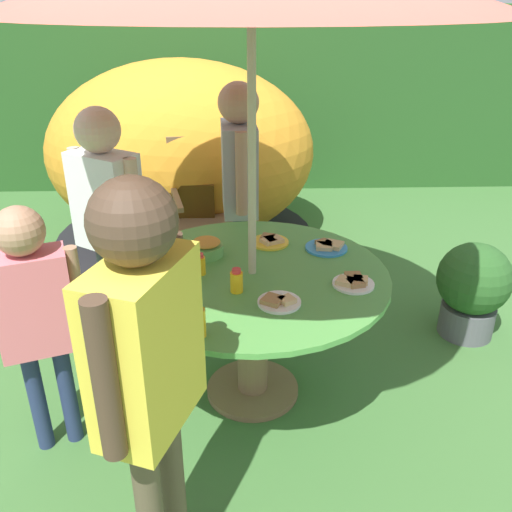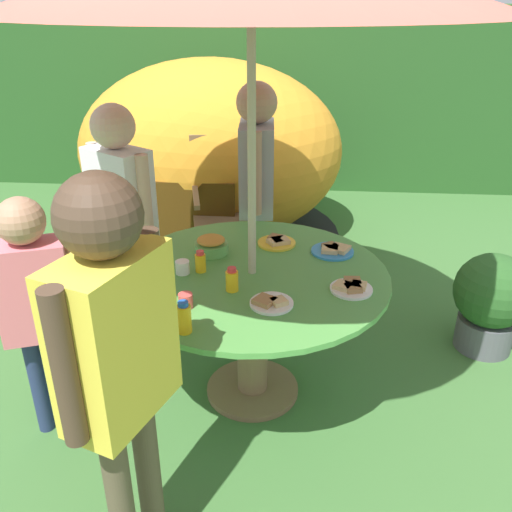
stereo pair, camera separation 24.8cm
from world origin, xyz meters
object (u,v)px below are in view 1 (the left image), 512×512
(juice_bottle_near_right, at_px, (144,290))
(plate_back_edge, at_px, (279,301))
(child_in_yellow_shirt, at_px, (146,347))
(plate_far_right, at_px, (327,247))
(juice_bottle_near_left, at_px, (200,265))
(juice_bottle_center_back, at_px, (198,322))
(potted_plant, at_px, (473,287))
(child_in_pink_shirt, at_px, (34,303))
(dome_tent, at_px, (181,153))
(cup_far, at_px, (182,271))
(child_in_white_shirt, at_px, (106,202))
(juice_bottle_far_left, at_px, (237,281))
(wooden_chair, at_px, (208,206))
(child_in_grey_shirt, at_px, (239,169))
(plate_center_front, at_px, (270,241))
(garden_table, at_px, (252,304))
(plate_mid_right, at_px, (353,282))
(cup_near, at_px, (194,305))
(snack_bowl, at_px, (206,247))

(juice_bottle_near_right, bearing_deg, plate_back_edge, -3.84)
(child_in_yellow_shirt, distance_m, plate_far_right, 1.37)
(juice_bottle_near_left, distance_m, juice_bottle_center_back, 0.50)
(potted_plant, height_order, child_in_pink_shirt, child_in_pink_shirt)
(dome_tent, distance_m, cup_far, 2.09)
(child_in_white_shirt, relative_size, juice_bottle_near_right, 11.67)
(plate_back_edge, distance_m, juice_bottle_far_left, 0.21)
(wooden_chair, distance_m, child_in_grey_shirt, 0.47)
(child_in_grey_shirt, bearing_deg, plate_center_front, 10.53)
(dome_tent, relative_size, juice_bottle_far_left, 19.79)
(child_in_yellow_shirt, bearing_deg, juice_bottle_near_left, 14.23)
(child_in_pink_shirt, distance_m, plate_center_front, 1.18)
(garden_table, xyz_separation_m, juice_bottle_near_left, (-0.24, -0.01, 0.21))
(child_in_yellow_shirt, bearing_deg, plate_back_edge, -15.03)
(garden_table, height_order, wooden_chair, wooden_chair)
(juice_bottle_near_left, relative_size, juice_bottle_center_back, 0.79)
(plate_mid_right, distance_m, juice_bottle_near_right, 0.90)
(plate_center_front, xyz_separation_m, juice_bottle_near_right, (-0.55, -0.57, 0.04))
(plate_far_right, bearing_deg, cup_near, -137.17)
(garden_table, bearing_deg, juice_bottle_near_right, -151.35)
(snack_bowl, xyz_separation_m, juice_bottle_center_back, (0.01, -0.70, 0.02))
(child_in_grey_shirt, relative_size, juice_bottle_center_back, 10.72)
(wooden_chair, xyz_separation_m, juice_bottle_near_right, (-0.19, -1.46, 0.18))
(potted_plant, relative_size, plate_back_edge, 3.20)
(child_in_pink_shirt, bearing_deg, child_in_white_shirt, 60.83)
(garden_table, bearing_deg, wooden_chair, 102.30)
(plate_back_edge, xyz_separation_m, cup_far, (-0.42, 0.25, 0.02))
(dome_tent, height_order, cup_far, dome_tent)
(juice_bottle_far_left, distance_m, juice_bottle_center_back, 0.36)
(child_in_yellow_shirt, distance_m, juice_bottle_near_left, 0.91)
(snack_bowl, distance_m, cup_near, 0.53)
(plate_mid_right, xyz_separation_m, juice_bottle_near_right, (-0.89, -0.12, 0.04))
(garden_table, height_order, child_in_white_shirt, child_in_white_shirt)
(child_in_grey_shirt, bearing_deg, garden_table, 0.00)
(child_in_yellow_shirt, xyz_separation_m, snack_bowl, (0.12, 1.09, -0.18))
(garden_table, bearing_deg, plate_mid_right, -16.50)
(dome_tent, bearing_deg, garden_table, -75.51)
(child_in_white_shirt, bearing_deg, juice_bottle_near_right, -34.90)
(potted_plant, relative_size, plate_mid_right, 3.14)
(snack_bowl, bearing_deg, wooden_chair, 92.53)
(juice_bottle_near_right, bearing_deg, potted_plant, 23.12)
(dome_tent, height_order, plate_far_right, dome_tent)
(potted_plant, distance_m, child_in_pink_shirt, 2.36)
(child_in_grey_shirt, relative_size, plate_back_edge, 7.75)
(garden_table, distance_m, child_in_yellow_shirt, 1.04)
(garden_table, height_order, child_in_yellow_shirt, child_in_yellow_shirt)
(dome_tent, relative_size, juice_bottle_near_right, 18.56)
(cup_near, bearing_deg, snack_bowl, 87.37)
(garden_table, distance_m, juice_bottle_center_back, 0.60)
(plate_back_edge, bearing_deg, potted_plant, 33.32)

